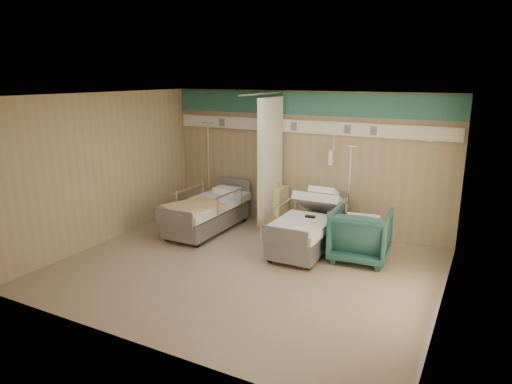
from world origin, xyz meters
TOP-DOWN VIEW (x-y plane):
  - ground at (0.00, 0.00)m, footprint 6.00×5.00m
  - room_walls at (-0.03, 0.25)m, footprint 6.04×5.04m
  - bed_right at (0.60, 1.30)m, footprint 1.00×2.16m
  - bed_left at (-1.60, 1.30)m, footprint 1.00×2.16m
  - bedside_cabinet at (-0.55, 2.20)m, footprint 0.50×0.48m
  - visitor_armchair at (1.56, 1.25)m, footprint 1.03×1.06m
  - waffle_blanket at (1.59, 1.20)m, footprint 0.62×0.57m
  - iv_stand_right at (1.10, 2.03)m, footprint 0.33×0.33m
  - iv_stand_left at (-2.16, 2.24)m, footprint 0.38×0.38m
  - call_remote at (0.65, 1.22)m, footprint 0.18×0.09m
  - tan_blanket at (-1.61, 0.84)m, footprint 1.18×1.28m
  - toiletry_bag at (-0.55, 2.21)m, footprint 0.23×0.17m
  - white_cup at (-0.74, 2.16)m, footprint 0.12×0.12m

SIDE VIEW (x-z plane):
  - ground at x=0.00m, z-range 0.00..0.00m
  - bed_right at x=0.60m, z-range 0.00..0.63m
  - bed_left at x=-1.60m, z-range 0.00..0.63m
  - iv_stand_right at x=1.10m, z-range -0.55..1.30m
  - bedside_cabinet at x=-0.55m, z-range 0.00..0.85m
  - iv_stand_left at x=-2.16m, z-range -0.62..1.48m
  - visitor_armchair at x=1.56m, z-range 0.00..0.89m
  - tan_blanket at x=-1.61m, z-range 0.63..0.67m
  - call_remote at x=0.65m, z-range 0.63..0.67m
  - toiletry_bag at x=-0.55m, z-range 0.85..0.96m
  - white_cup at x=-0.74m, z-range 0.85..0.98m
  - waffle_blanket at x=1.59m, z-range 0.89..0.96m
  - room_walls at x=-0.03m, z-range 0.45..3.27m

